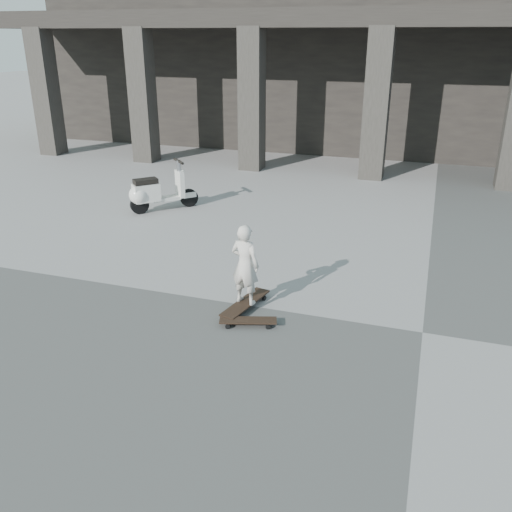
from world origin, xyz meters
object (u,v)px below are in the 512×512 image
(skateboard_spare, at_px, (248,321))
(child, at_px, (245,265))
(scooter, at_px, (152,193))
(longboard, at_px, (245,303))

(skateboard_spare, xyz_separation_m, child, (-0.21, 0.48, 0.64))
(skateboard_spare, bearing_deg, scooter, 113.97)
(longboard, bearing_deg, child, -77.06)
(skateboard_spare, relative_size, child, 0.68)
(longboard, height_order, skateboard_spare, longboard)
(child, distance_m, scooter, 5.24)
(child, relative_size, scooter, 0.95)
(scooter, bearing_deg, child, -92.98)
(child, bearing_deg, longboard, 12.00)
(scooter, bearing_deg, longboard, -92.98)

